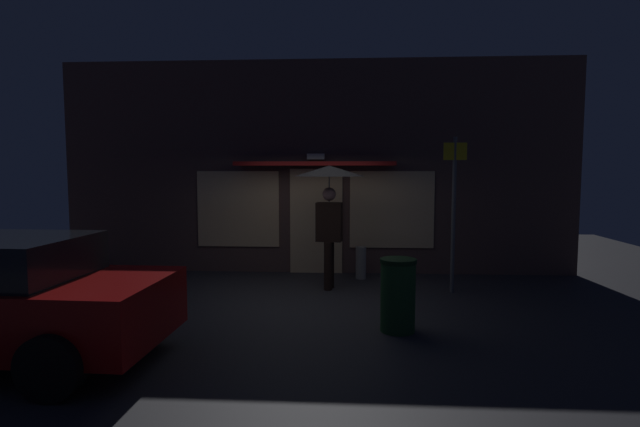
{
  "coord_description": "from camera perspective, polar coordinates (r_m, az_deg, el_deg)",
  "views": [
    {
      "loc": [
        0.7,
        -8.03,
        2.15
      ],
      "look_at": [
        0.17,
        0.78,
        1.38
      ],
      "focal_mm": 27.46,
      "sensor_mm": 36.0,
      "label": 1
    }
  ],
  "objects": [
    {
      "name": "ground_plane",
      "position": [
        8.34,
        -1.48,
        -9.97
      ],
      "size": [
        18.0,
        18.0,
        0.0
      ],
      "primitive_type": "plane",
      "color": "#2D2D33"
    },
    {
      "name": "building_facade",
      "position": [
        10.39,
        -0.4,
        5.27
      ],
      "size": [
        10.78,
        1.0,
        4.45
      ],
      "color": "brown",
      "rests_on": "ground"
    },
    {
      "name": "person_with_umbrella",
      "position": [
        8.82,
        1.08,
        2.83
      ],
      "size": [
        1.27,
        1.27,
        2.25
      ],
      "rotation": [
        0.0,
        0.0,
        3.0
      ],
      "color": "black",
      "rests_on": "ground"
    },
    {
      "name": "street_sign_post",
      "position": [
        8.88,
        15.32,
        0.86
      ],
      "size": [
        0.4,
        0.07,
        2.74
      ],
      "color": "#595B60",
      "rests_on": "ground"
    },
    {
      "name": "sidewalk_bollard",
      "position": [
        9.86,
        4.78,
        -5.74
      ],
      "size": [
        0.21,
        0.21,
        0.65
      ],
      "primitive_type": "cylinder",
      "color": "#9E998E",
      "rests_on": "ground"
    },
    {
      "name": "trash_bin",
      "position": [
        6.72,
        9.07,
        -9.35
      ],
      "size": [
        0.49,
        0.49,
        0.98
      ],
      "color": "#1E4C23",
      "rests_on": "ground"
    }
  ]
}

